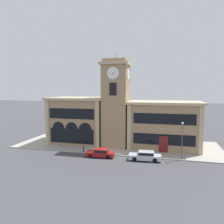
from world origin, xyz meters
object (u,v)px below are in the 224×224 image
at_px(parked_car_near, 101,153).
at_px(bollard, 84,149).
at_px(fire_hydrant, 96,150).
at_px(street_lamp, 182,135).
at_px(parked_car_mid, 145,156).

height_order(parked_car_near, bollard, parked_car_near).
bearing_deg(fire_hydrant, street_lamp, -0.49).
bearing_deg(bollard, parked_car_mid, -7.69).
relative_size(parked_car_near, street_lamp, 0.80).
relative_size(street_lamp, fire_hydrant, 6.60).
bearing_deg(bollard, street_lamp, 0.66).
distance_m(parked_car_near, parked_car_mid, 7.13).
distance_m(parked_car_mid, bollard, 10.71).
xyz_separation_m(parked_car_mid, street_lamp, (5.39, 1.62, 3.18)).
relative_size(parked_car_mid, street_lamp, 0.87).
relative_size(bollard, fire_hydrant, 1.22).
bearing_deg(parked_car_near, fire_hydrant, -54.94).
height_order(street_lamp, bollard, street_lamp).
bearing_deg(parked_car_near, street_lamp, -176.03).
bearing_deg(parked_car_mid, bollard, -11.09).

